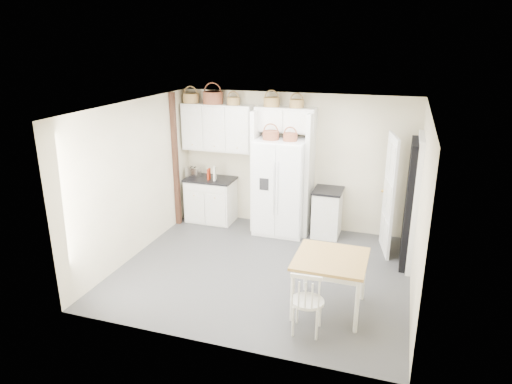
% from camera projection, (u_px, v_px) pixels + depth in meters
% --- Properties ---
extents(floor, '(4.50, 4.50, 0.00)m').
position_uv_depth(floor, '(263.00, 270.00, 7.34)').
color(floor, '#3F3F41').
rests_on(floor, ground).
extents(ceiling, '(4.50, 4.50, 0.00)m').
position_uv_depth(ceiling, '(264.00, 107.00, 6.51)').
color(ceiling, white).
rests_on(ceiling, wall_back).
extents(wall_back, '(4.50, 0.00, 4.50)m').
position_uv_depth(wall_back, '(295.00, 161.00, 8.73)').
color(wall_back, '#BDB191').
rests_on(wall_back, floor).
extents(wall_left, '(0.00, 4.00, 4.00)m').
position_uv_depth(wall_left, '(135.00, 180.00, 7.59)').
color(wall_left, '#BDB191').
rests_on(wall_left, floor).
extents(wall_right, '(0.00, 4.00, 4.00)m').
position_uv_depth(wall_right, '(420.00, 209.00, 6.26)').
color(wall_right, '#BDB191').
rests_on(wall_right, floor).
extents(refrigerator, '(0.93, 0.75, 1.80)m').
position_uv_depth(refrigerator, '(281.00, 187.00, 8.54)').
color(refrigerator, white).
rests_on(refrigerator, floor).
extents(base_cab_left, '(0.93, 0.59, 0.86)m').
position_uv_depth(base_cab_left, '(211.00, 200.00, 9.21)').
color(base_cab_left, silver).
rests_on(base_cab_left, floor).
extents(base_cab_right, '(0.49, 0.59, 0.86)m').
position_uv_depth(base_cab_right, '(327.00, 213.00, 8.52)').
color(base_cab_right, silver).
rests_on(base_cab_right, floor).
extents(dining_table, '(0.94, 0.94, 0.78)m').
position_uv_depth(dining_table, '(329.00, 284.00, 6.14)').
color(dining_table, olive).
rests_on(dining_table, floor).
extents(windsor_chair, '(0.44, 0.40, 0.86)m').
position_uv_depth(windsor_chair, '(307.00, 301.00, 5.66)').
color(windsor_chair, silver).
rests_on(windsor_chair, floor).
extents(counter_left, '(0.97, 0.63, 0.04)m').
position_uv_depth(counter_left, '(210.00, 179.00, 9.07)').
color(counter_left, black).
rests_on(counter_left, base_cab_left).
extents(counter_right, '(0.53, 0.63, 0.04)m').
position_uv_depth(counter_right, '(328.00, 191.00, 8.38)').
color(counter_right, black).
rests_on(counter_right, base_cab_right).
extents(toaster, '(0.31, 0.21, 0.20)m').
position_uv_depth(toaster, '(193.00, 172.00, 9.13)').
color(toaster, silver).
rests_on(toaster, counter_left).
extents(cookbook_red, '(0.05, 0.15, 0.21)m').
position_uv_depth(cookbook_red, '(209.00, 174.00, 8.96)').
color(cookbook_red, maroon).
rests_on(cookbook_red, counter_left).
extents(cookbook_cream, '(0.08, 0.18, 0.27)m').
position_uv_depth(cookbook_cream, '(215.00, 173.00, 8.91)').
color(cookbook_cream, beige).
rests_on(cookbook_cream, counter_left).
extents(basket_upper_a, '(0.32, 0.32, 0.18)m').
position_uv_depth(basket_upper_a, '(191.00, 98.00, 8.82)').
color(basket_upper_a, '#9F7E43').
rests_on(basket_upper_a, upper_cabinet).
extents(basket_upper_b, '(0.39, 0.39, 0.23)m').
position_uv_depth(basket_upper_b, '(213.00, 98.00, 8.67)').
color(basket_upper_b, brown).
rests_on(basket_upper_b, upper_cabinet).
extents(basket_upper_c, '(0.25, 0.25, 0.14)m').
position_uv_depth(basket_upper_c, '(233.00, 101.00, 8.56)').
color(basket_upper_c, '#9F7E43').
rests_on(basket_upper_c, upper_cabinet).
extents(basket_bridge_a, '(0.30, 0.30, 0.17)m').
position_uv_depth(basket_bridge_a, '(272.00, 102.00, 8.34)').
color(basket_bridge_a, '#9F7E43').
rests_on(basket_bridge_a, bridge_cabinet).
extents(basket_bridge_b, '(0.26, 0.26, 0.15)m').
position_uv_depth(basket_bridge_b, '(297.00, 104.00, 8.20)').
color(basket_bridge_b, '#9F7E43').
rests_on(basket_bridge_b, bridge_cabinet).
extents(basket_fridge_a, '(0.30, 0.30, 0.16)m').
position_uv_depth(basket_fridge_a, '(271.00, 135.00, 8.19)').
color(basket_fridge_a, brown).
rests_on(basket_fridge_a, refrigerator).
extents(basket_fridge_b, '(0.26, 0.26, 0.14)m').
position_uv_depth(basket_fridge_b, '(290.00, 137.00, 8.09)').
color(basket_fridge_b, brown).
rests_on(basket_fridge_b, refrigerator).
extents(upper_cabinet, '(1.40, 0.34, 0.90)m').
position_uv_depth(upper_cabinet, '(218.00, 127.00, 8.83)').
color(upper_cabinet, silver).
rests_on(upper_cabinet, wall_back).
extents(bridge_cabinet, '(1.12, 0.34, 0.45)m').
position_uv_depth(bridge_cabinet, '(286.00, 119.00, 8.36)').
color(bridge_cabinet, silver).
rests_on(bridge_cabinet, wall_back).
extents(fridge_panel_left, '(0.08, 0.60, 2.30)m').
position_uv_depth(fridge_panel_left, '(257.00, 170.00, 8.70)').
color(fridge_panel_left, silver).
rests_on(fridge_panel_left, floor).
extents(fridge_panel_right, '(0.08, 0.60, 2.30)m').
position_uv_depth(fridge_panel_right, '(310.00, 175.00, 8.40)').
color(fridge_panel_right, silver).
rests_on(fridge_panel_right, floor).
extents(trim_post, '(0.09, 0.09, 2.60)m').
position_uv_depth(trim_post, '(176.00, 161.00, 8.79)').
color(trim_post, '#341C13').
rests_on(trim_post, floor).
extents(doorway_void, '(0.18, 0.85, 2.05)m').
position_uv_depth(doorway_void, '(411.00, 204.00, 7.28)').
color(doorway_void, black).
rests_on(doorway_void, floor).
extents(door_slab, '(0.21, 0.79, 2.05)m').
position_uv_depth(door_slab, '(389.00, 195.00, 7.69)').
color(door_slab, white).
rests_on(door_slab, floor).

